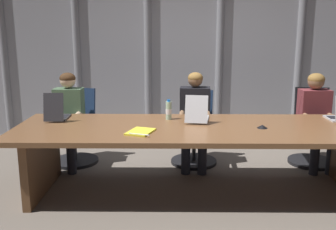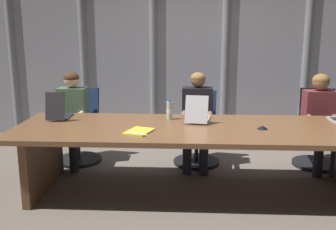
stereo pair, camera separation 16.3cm
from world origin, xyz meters
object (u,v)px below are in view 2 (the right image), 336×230
at_px(person_left_mid, 197,115).
at_px(conference_mic_left_side, 263,127).
at_px(office_chair_left_end, 79,134).
at_px(person_center, 321,116).
at_px(person_left_end, 71,113).
at_px(laptop_left_mid, 198,116).
at_px(office_chair_left_mid, 197,136).
at_px(office_chair_center, 317,137).
at_px(spiral_notepad, 139,131).
at_px(laptop_left_end, 59,113).
at_px(water_bottle_primary, 169,110).

height_order(person_left_mid, conference_mic_left_side, person_left_mid).
bearing_deg(office_chair_left_end, person_center, 95.87).
relative_size(person_left_end, conference_mic_left_side, 10.85).
relative_size(laptop_left_mid, person_left_mid, 0.38).
xyz_separation_m(office_chair_left_mid, office_chair_center, (1.55, 0.00, 0.01)).
distance_m(conference_mic_left_side, spiral_notepad, 1.26).
bearing_deg(person_left_end, office_chair_left_end, 164.14).
xyz_separation_m(office_chair_left_mid, spiral_notepad, (-0.61, -1.22, 0.38)).
distance_m(office_chair_left_mid, spiral_notepad, 1.42).
height_order(laptop_left_mid, office_chair_center, laptop_left_mid).
distance_m(office_chair_center, person_center, 0.36).
height_order(office_chair_center, spiral_notepad, office_chair_center).
bearing_deg(laptop_left_end, water_bottle_primary, -90.83).
relative_size(office_chair_left_mid, person_left_mid, 0.78).
height_order(office_chair_center, person_left_end, person_left_end).
height_order(office_chair_left_end, person_left_end, person_left_end).
bearing_deg(person_left_end, laptop_left_mid, 71.77).
xyz_separation_m(office_chair_left_mid, person_left_mid, (-0.01, -0.16, 0.32)).
relative_size(office_chair_center, person_center, 0.82).
bearing_deg(person_left_mid, person_center, 93.86).
bearing_deg(spiral_notepad, conference_mic_left_side, 28.20).
distance_m(office_chair_left_mid, person_left_end, 1.66).
bearing_deg(person_left_end, water_bottle_primary, 69.83).
distance_m(laptop_left_end, person_center, 3.15).
distance_m(laptop_left_end, laptop_left_mid, 1.57).
bearing_deg(laptop_left_end, office_chair_center, -79.92).
bearing_deg(office_chair_center, person_left_mid, -78.16).
relative_size(office_chair_left_end, office_chair_center, 0.99).
height_order(person_left_end, spiral_notepad, person_left_end).
distance_m(laptop_left_end, conference_mic_left_side, 2.25).
bearing_deg(conference_mic_left_side, laptop_left_end, 170.99).
height_order(office_chair_left_end, person_center, person_center).
bearing_deg(spiral_notepad, office_chair_center, 49.02).
height_order(laptop_left_mid, spiral_notepad, laptop_left_mid).
bearing_deg(spiral_notepad, person_left_mid, 80.13).
relative_size(person_center, conference_mic_left_side, 10.83).
height_order(office_chair_left_mid, person_left_mid, person_left_mid).
xyz_separation_m(laptop_left_end, conference_mic_left_side, (2.22, -0.35, -0.04)).
xyz_separation_m(laptop_left_end, laptop_left_mid, (1.57, -0.03, -0.00)).
bearing_deg(person_left_mid, spiral_notepad, -25.40).
xyz_separation_m(laptop_left_mid, office_chair_left_end, (-1.55, 0.71, -0.43)).
bearing_deg(laptop_left_mid, water_bottle_primary, 86.98).
bearing_deg(person_left_end, conference_mic_left_side, 69.57).
xyz_separation_m(conference_mic_left_side, spiral_notepad, (-1.24, -0.19, -0.01)).
relative_size(office_chair_center, conference_mic_left_side, 8.88).
relative_size(office_chair_center, person_left_mid, 0.81).
bearing_deg(conference_mic_left_side, person_left_end, 158.87).
bearing_deg(office_chair_left_mid, laptop_left_mid, 8.13).
relative_size(laptop_left_mid, office_chair_left_end, 0.48).
bearing_deg(office_chair_left_mid, office_chair_left_end, -80.61).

